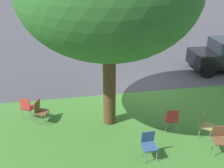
% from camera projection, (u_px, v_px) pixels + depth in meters
% --- Properties ---
extents(ground, '(80.00, 80.00, 0.00)m').
position_uv_depth(ground, '(141.00, 90.00, 12.21)').
color(ground, '#424247').
extents(grass_verge, '(48.00, 6.00, 0.01)m').
position_uv_depth(grass_verge, '(166.00, 131.00, 9.36)').
color(grass_verge, '#3D752D').
rests_on(grass_verge, ground).
extents(chair_0, '(0.59, 0.58, 0.88)m').
position_uv_depth(chair_0, '(205.00, 123.00, 8.87)').
color(chair_0, olive).
rests_on(chair_0, ground).
extents(chair_1, '(0.55, 0.54, 0.88)m').
position_uv_depth(chair_1, '(40.00, 110.00, 9.64)').
color(chair_1, brown).
rests_on(chair_1, ground).
extents(chair_2, '(0.44, 0.44, 0.88)m').
position_uv_depth(chair_2, '(149.00, 143.00, 7.94)').
color(chair_2, '#335184').
rests_on(chair_2, ground).
extents(chair_3, '(0.48, 0.49, 0.88)m').
position_uv_depth(chair_3, '(171.00, 118.00, 9.13)').
color(chair_3, '#B7332D').
rests_on(chair_3, ground).
extents(chair_4, '(0.56, 0.57, 0.88)m').
position_uv_depth(chair_4, '(27.00, 107.00, 9.85)').
color(chair_4, '#B7332D').
rests_on(chair_4, ground).
extents(chair_5, '(0.49, 0.50, 0.88)m').
position_uv_depth(chair_5, '(220.00, 137.00, 8.19)').
color(chair_5, brown).
rests_on(chair_5, ground).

